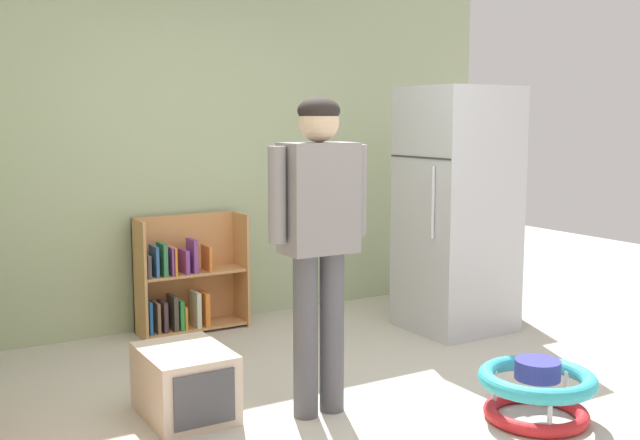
% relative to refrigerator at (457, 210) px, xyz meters
% --- Properties ---
extents(ground_plane, '(12.00, 12.00, 0.00)m').
position_rel_refrigerator_xyz_m(ground_plane, '(-1.53, -1.19, -0.89)').
color(ground_plane, beige).
rests_on(ground_plane, ground).
extents(back_wall, '(5.20, 0.06, 2.70)m').
position_rel_refrigerator_xyz_m(back_wall, '(-1.53, 1.14, 0.46)').
color(back_wall, '#A4B489').
rests_on(back_wall, ground).
extents(refrigerator, '(0.73, 0.68, 1.78)m').
position_rel_refrigerator_xyz_m(refrigerator, '(0.00, 0.00, 0.00)').
color(refrigerator, '#B7BABF').
rests_on(refrigerator, ground).
extents(bookshelf, '(0.80, 0.28, 0.85)m').
position_rel_refrigerator_xyz_m(bookshelf, '(-1.75, 0.95, -0.53)').
color(bookshelf, tan).
rests_on(bookshelf, ground).
extents(standing_person, '(0.57, 0.22, 1.66)m').
position_rel_refrigerator_xyz_m(standing_person, '(-1.71, -0.90, 0.11)').
color(standing_person, '#515156').
rests_on(standing_person, ground).
extents(baby_walker, '(0.60, 0.60, 0.32)m').
position_rel_refrigerator_xyz_m(baby_walker, '(-0.78, -1.55, -0.73)').
color(baby_walker, red).
rests_on(baby_walker, ground).
extents(pet_carrier, '(0.42, 0.55, 0.36)m').
position_rel_refrigerator_xyz_m(pet_carrier, '(-2.33, -0.57, -0.71)').
color(pet_carrier, beige).
rests_on(pet_carrier, ground).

